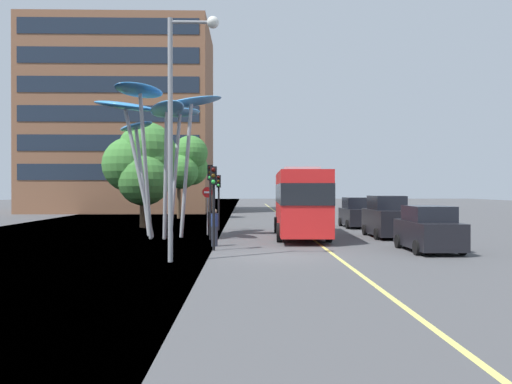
% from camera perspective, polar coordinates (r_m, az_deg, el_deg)
% --- Properties ---
extents(ground, '(120.00, 240.00, 0.10)m').
position_cam_1_polar(ground, '(20.66, 0.64, -7.20)').
color(ground, '#4C4C4F').
extents(red_bus, '(2.98, 9.78, 3.82)m').
position_cam_1_polar(red_bus, '(28.60, 4.91, -0.82)').
color(red_bus, red).
rests_on(red_bus, ground).
extents(leaf_sculpture, '(7.37, 7.82, 8.03)m').
position_cam_1_polar(leaf_sculpture, '(29.06, -11.21, 8.15)').
color(leaf_sculpture, '#9EA0A5').
rests_on(leaf_sculpture, ground).
extents(traffic_light_kerb_near, '(0.28, 0.42, 3.63)m').
position_cam_1_polar(traffic_light_kerb_near, '(22.32, -4.69, 0.25)').
color(traffic_light_kerb_near, black).
rests_on(traffic_light_kerb_near, ground).
extents(traffic_light_kerb_far, '(0.28, 0.42, 3.91)m').
position_cam_1_polar(traffic_light_kerb_far, '(27.03, -5.05, 0.68)').
color(traffic_light_kerb_far, black).
rests_on(traffic_light_kerb_far, ground).
extents(traffic_light_island_mid, '(0.28, 0.42, 3.55)m').
position_cam_1_polar(traffic_light_island_mid, '(33.20, -4.14, 0.19)').
color(traffic_light_island_mid, black).
rests_on(traffic_light_island_mid, ground).
extents(car_parked_near, '(2.03, 4.09, 1.94)m').
position_cam_1_polar(car_parked_near, '(23.27, 18.44, -3.97)').
color(car_parked_near, black).
rests_on(car_parked_near, ground).
extents(car_parked_mid, '(1.95, 4.39, 2.29)m').
position_cam_1_polar(car_parked_mid, '(29.37, 14.15, -2.78)').
color(car_parked_mid, black).
rests_on(car_parked_mid, ground).
extents(car_parked_far, '(2.02, 4.17, 2.07)m').
position_cam_1_polar(car_parked_far, '(36.50, 11.05, -2.32)').
color(car_parked_far, black).
rests_on(car_parked_far, ground).
extents(street_lamp, '(1.86, 0.44, 8.94)m').
position_cam_1_polar(street_lamp, '(19.25, -8.29, 9.12)').
color(street_lamp, gray).
rests_on(street_lamp, ground).
extents(tree_pavement_near, '(5.04, 5.38, 7.24)m').
position_cam_1_polar(tree_pavement_near, '(36.19, -12.30, 3.02)').
color(tree_pavement_near, brown).
rests_on(tree_pavement_near, ground).
extents(tree_pavement_far, '(3.82, 4.98, 7.46)m').
position_cam_1_polar(tree_pavement_far, '(47.10, -7.56, 3.19)').
color(tree_pavement_far, brown).
rests_on(tree_pavement_far, ground).
extents(pedestrian, '(0.34, 0.34, 1.74)m').
position_cam_1_polar(pedestrian, '(24.14, -4.58, -3.91)').
color(pedestrian, '#2D3342').
rests_on(pedestrian, ground).
extents(no_entry_sign, '(0.60, 0.12, 2.77)m').
position_cam_1_polar(no_entry_sign, '(29.96, -5.36, -1.24)').
color(no_entry_sign, gray).
rests_on(no_entry_sign, ground).
extents(backdrop_building, '(20.23, 13.66, 21.43)m').
position_cam_1_polar(backdrop_building, '(63.53, -14.35, 7.62)').
color(backdrop_building, brown).
rests_on(backdrop_building, ground).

